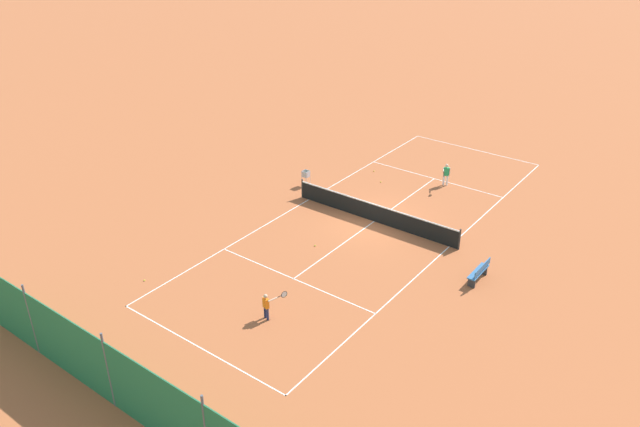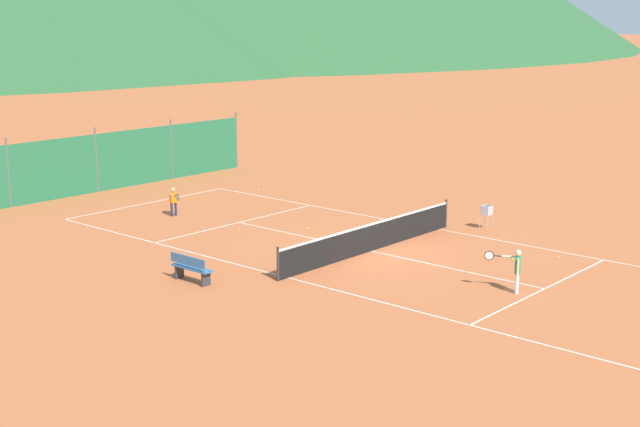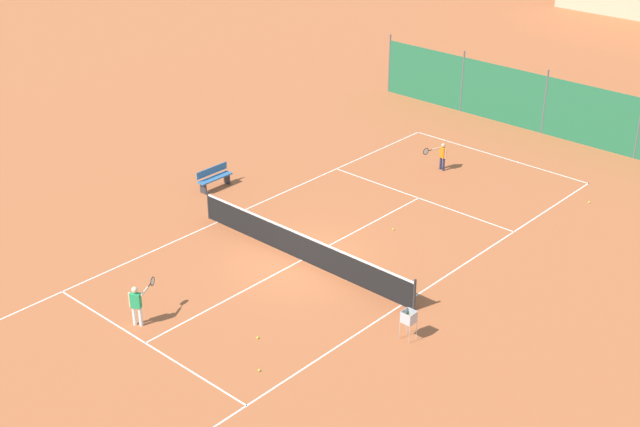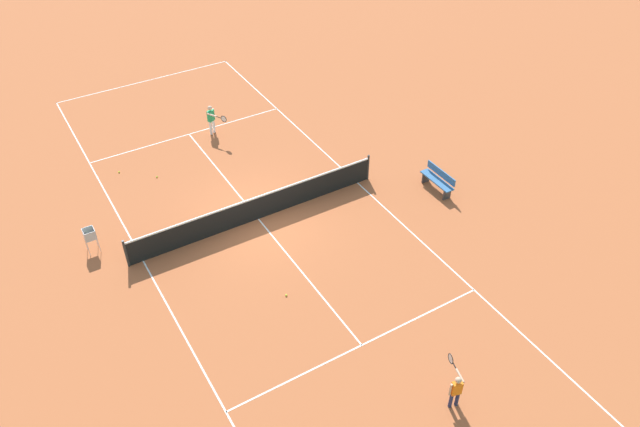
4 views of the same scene
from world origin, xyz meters
The scene contains 12 objects.
ground_plane centered at (0.00, 0.00, 0.00)m, with size 600.00×600.00×0.00m, color #B25B33.
court_line_markings centered at (0.00, 0.00, 0.00)m, with size 8.25×23.85×0.01m.
tennis_net centered at (0.00, 0.00, 0.50)m, with size 9.18×0.08×1.06m.
windscreen_fence_far centered at (0.00, 15.50, 1.31)m, with size 17.28×0.08×2.90m.
player_near_baseline centered at (-0.93, 9.13, 0.67)m, with size 0.59×0.92×1.14m.
player_far_service centered at (-0.90, -5.92, 0.74)m, with size 0.50×1.07×1.28m.
tennis_ball_mid_court centered at (2.18, -4.14, 0.03)m, with size 0.07×0.07×0.07m, color #CCE033.
tennis_ball_by_net_left centered at (0.91, 3.69, 0.03)m, with size 0.07×0.07×0.07m, color #CCE033.
tennis_ball_alley_right centered at (4.94, 10.30, 0.03)m, with size 0.07×0.07×0.07m, color #CCE033.
tennis_ball_service_box centered at (3.30, -5.18, 0.03)m, with size 0.07×0.07×0.07m, color #CCE033.
ball_hopper centered at (5.30, -1.27, 0.65)m, with size 0.36×0.36×0.89m.
courtside_bench centered at (-6.34, 1.86, 0.45)m, with size 0.36×1.50×0.84m.
Camera 1 is at (-14.12, 23.47, 14.72)m, focal length 35.00 mm.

